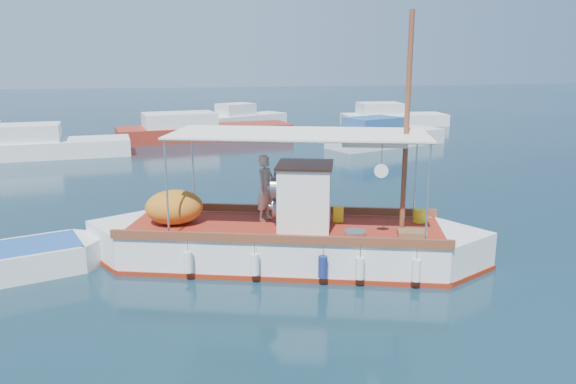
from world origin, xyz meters
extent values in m
plane|color=black|center=(0.00, 0.00, 0.00)|extent=(160.00, 160.00, 0.00)
cube|color=white|center=(-0.75, -0.80, 0.34)|extent=(7.59, 4.51, 1.06)
cube|color=white|center=(-4.17, 0.32, 0.34)|extent=(2.28, 2.28, 1.06)
cube|color=white|center=(2.67, -1.91, 0.34)|extent=(2.28, 2.28, 1.06)
cube|color=maroon|center=(-0.75, -0.80, 0.02)|extent=(7.70, 4.61, 0.17)
cube|color=maroon|center=(-0.75, -0.80, 0.84)|extent=(7.53, 4.33, 0.06)
cube|color=brown|center=(-0.38, 0.35, 0.96)|extent=(6.97, 2.35, 0.19)
cube|color=brown|center=(-1.13, -1.95, 0.96)|extent=(6.97, 2.35, 0.19)
cube|color=white|center=(-0.30, -0.94, 1.58)|extent=(1.48, 1.54, 1.44)
cube|color=brown|center=(-0.30, -0.94, 2.33)|extent=(1.60, 1.66, 0.06)
cylinder|color=slate|center=(-0.98, -1.04, 1.87)|extent=(0.35, 0.52, 0.48)
cylinder|color=slate|center=(-0.79, -0.46, 1.87)|extent=(0.35, 0.52, 0.48)
cylinder|color=slate|center=(-0.89, -0.75, 1.34)|extent=(0.35, 0.52, 0.48)
cylinder|color=brown|center=(1.80, -1.63, 3.26)|extent=(0.15, 0.15, 4.80)
cylinder|color=brown|center=(1.07, -1.39, 2.88)|extent=(1.67, 0.61, 0.08)
cylinder|color=silver|center=(-2.71, 0.95, 1.94)|extent=(0.05, 0.05, 2.16)
cylinder|color=silver|center=(-3.36, -1.06, 1.94)|extent=(0.05, 0.05, 2.16)
cylinder|color=silver|center=(2.49, -0.74, 1.94)|extent=(0.05, 0.05, 2.16)
cylinder|color=silver|center=(1.84, -2.75, 1.94)|extent=(0.05, 0.05, 2.16)
cube|color=silver|center=(-0.43, -0.90, 3.04)|extent=(6.10, 3.94, 0.04)
ellipsoid|color=#C46F1C|center=(-3.22, 0.01, 1.27)|extent=(1.63, 1.50, 0.81)
cube|color=yellow|center=(0.60, -0.68, 1.06)|extent=(0.28, 0.24, 0.38)
cylinder|color=yellow|center=(2.47, -1.14, 1.03)|extent=(0.36, 0.36, 0.33)
cube|color=brown|center=(1.87, -2.05, 0.92)|extent=(0.73, 0.60, 0.12)
cylinder|color=#B2B2B2|center=(0.64, -1.80, 0.92)|extent=(0.60, 0.60, 0.12)
cylinder|color=white|center=(0.94, -2.41, 2.43)|extent=(0.28, 0.12, 0.29)
cylinder|color=white|center=(-2.99, -1.48, 0.43)|extent=(0.24, 0.24, 0.46)
cylinder|color=navy|center=(-0.26, -2.37, 0.43)|extent=(0.24, 0.24, 0.46)
cylinder|color=white|center=(1.57, -2.96, 0.43)|extent=(0.24, 0.24, 0.46)
imported|color=beige|center=(-1.07, -0.18, 1.67)|extent=(0.67, 0.68, 1.59)
cube|color=white|center=(-5.43, 0.18, 0.22)|extent=(1.50, 1.50, 0.79)
cube|color=silver|center=(-8.69, 15.79, 0.30)|extent=(7.28, 3.07, 1.00)
cube|color=silver|center=(-9.74, 15.68, 1.20)|extent=(3.02, 2.30, 0.80)
cube|color=maroon|center=(-1.05, 20.23, 0.30)|extent=(10.37, 4.31, 1.00)
cube|color=silver|center=(-2.55, 20.00, 1.20)|extent=(4.34, 2.97, 0.80)
cube|color=silver|center=(8.40, 15.58, 0.30)|extent=(7.17, 4.56, 1.00)
cube|color=#295489|center=(7.44, 15.21, 1.20)|extent=(3.23, 2.75, 0.80)
cube|color=silver|center=(12.53, 24.43, 0.30)|extent=(7.40, 3.06, 1.00)
cube|color=silver|center=(11.45, 24.50, 1.20)|extent=(3.04, 2.39, 0.80)
cube|color=silver|center=(2.22, 26.33, 0.30)|extent=(6.12, 4.56, 1.00)
cube|color=silver|center=(1.44, 25.91, 1.20)|extent=(2.88, 2.62, 0.80)
camera|label=1|loc=(-3.31, -12.98, 4.68)|focal=35.00mm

